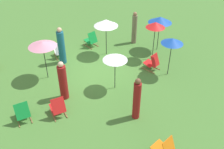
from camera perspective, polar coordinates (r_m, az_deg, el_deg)
ground_plane at (r=11.88m, az=-3.13°, el=0.79°), size 40.00×40.00×0.00m
deckchair_0 at (r=13.85m, az=-4.71°, el=7.76°), size 0.61×0.84×0.83m
deckchair_1 at (r=9.68m, az=-19.49°, el=-7.99°), size 0.54×0.80×0.83m
deckchair_3 at (r=9.54m, az=-12.07°, el=-7.19°), size 0.54×0.80×0.83m
deckchair_4 at (r=11.93m, az=9.00°, el=2.65°), size 0.65×0.86×0.83m
deckchair_5 at (r=13.04m, az=-11.67°, el=5.31°), size 0.59×0.83×0.83m
deckchair_6 at (r=8.19m, az=11.65°, el=-16.03°), size 0.62×0.84×0.83m
umbrella_0 at (r=12.46m, az=-1.37°, el=11.53°), size 1.18×1.18×1.88m
umbrella_1 at (r=10.94m, az=-15.38°, el=6.58°), size 1.19×1.19×1.79m
umbrella_2 at (r=13.11m, az=10.76°, el=11.98°), size 1.18×1.18×1.83m
umbrella_3 at (r=9.99m, az=0.70°, el=3.89°), size 0.99×0.99×1.63m
umbrella_4 at (r=12.17m, az=9.75°, el=10.91°), size 0.91×0.91×1.94m
umbrella_5 at (r=11.09m, az=13.39°, el=7.31°), size 0.95×0.95×1.81m
person_0 at (r=12.31m, az=-11.29°, el=6.16°), size 0.45×0.45×1.85m
person_1 at (r=14.01m, az=5.04°, el=10.27°), size 0.38×0.38×1.78m
person_2 at (r=8.99m, az=5.58°, el=-5.64°), size 0.35×0.35×1.72m
person_3 at (r=10.03m, az=-10.95°, el=-1.56°), size 0.43×0.43×1.69m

